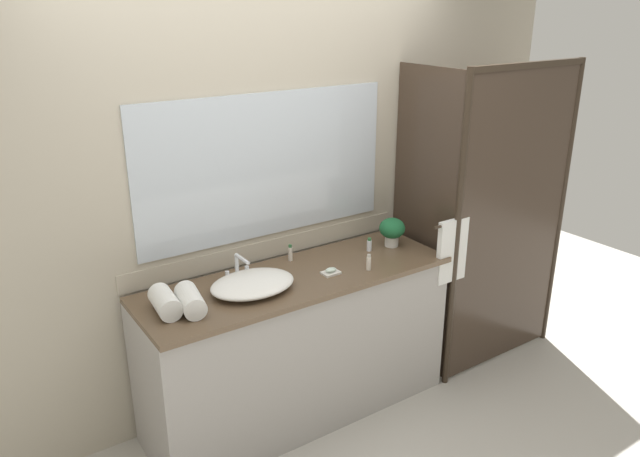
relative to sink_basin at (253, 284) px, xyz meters
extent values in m
plane|color=#B7B2A8|center=(0.29, 0.02, -0.94)|extent=(8.00, 8.00, 0.00)
cube|color=#B2A893|center=(0.29, 0.36, 0.36)|extent=(4.40, 0.05, 2.60)
cube|color=#B2A893|center=(0.29, 0.34, 0.02)|extent=(1.80, 0.01, 0.11)
cube|color=silver|center=(0.29, 0.33, 0.52)|extent=(1.56, 0.01, 0.82)
cube|color=#9E9993|center=(0.29, 0.03, -0.50)|extent=(1.80, 0.56, 0.87)
cube|color=brown|center=(0.29, 0.02, -0.05)|extent=(1.80, 0.58, 0.03)
cylinder|color=#2D2319|center=(2.24, -0.25, 0.06)|extent=(0.04, 0.04, 2.00)
cylinder|color=#2D2319|center=(1.24, -0.25, 0.06)|extent=(0.04, 0.04, 2.00)
cube|color=#2D2319|center=(1.74, -0.25, 1.04)|extent=(1.00, 0.04, 0.04)
cube|color=#382B21|center=(1.74, -0.25, 0.06)|extent=(0.96, 0.01, 1.96)
cube|color=#382B21|center=(1.24, 0.03, 0.06)|extent=(0.01, 0.57, 1.96)
cylinder|color=#2D2319|center=(1.22, -0.24, 0.17)|extent=(0.32, 0.02, 0.02)
cube|color=white|center=(1.22, -0.24, -0.01)|extent=(0.22, 0.04, 0.40)
ellipsoid|color=white|center=(0.00, 0.00, 0.00)|extent=(0.46, 0.35, 0.08)
cube|color=silver|center=(0.00, 0.18, -0.03)|extent=(0.17, 0.04, 0.02)
cylinder|color=silver|center=(0.00, 0.18, 0.04)|extent=(0.02, 0.02, 0.12)
cylinder|color=silver|center=(0.00, 0.11, 0.10)|extent=(0.02, 0.14, 0.02)
cylinder|color=silver|center=(-0.06, 0.18, 0.00)|extent=(0.02, 0.02, 0.04)
cylinder|color=silver|center=(0.06, 0.18, 0.00)|extent=(0.02, 0.02, 0.04)
cylinder|color=beige|center=(1.01, 0.07, -0.01)|extent=(0.08, 0.08, 0.06)
ellipsoid|color=#1C5C32|center=(1.01, 0.07, 0.08)|extent=(0.16, 0.16, 0.13)
cube|color=silver|center=(0.46, -0.06, -0.03)|extent=(0.10, 0.07, 0.01)
ellipsoid|color=silver|center=(0.46, -0.06, -0.01)|extent=(0.07, 0.04, 0.02)
cylinder|color=silver|center=(0.67, -0.13, 0.00)|extent=(0.03, 0.03, 0.08)
cylinder|color=#B7B2A8|center=(0.67, -0.13, 0.05)|extent=(0.02, 0.02, 0.02)
cylinder|color=silver|center=(0.85, 0.09, 0.00)|extent=(0.03, 0.03, 0.07)
cylinder|color=#2D6638|center=(0.85, 0.09, 0.04)|extent=(0.02, 0.02, 0.02)
cylinder|color=silver|center=(0.37, 0.23, 0.00)|extent=(0.03, 0.03, 0.08)
cylinder|color=#2D6638|center=(0.37, 0.23, 0.05)|extent=(0.02, 0.02, 0.02)
cylinder|color=white|center=(-0.47, 0.02, 0.02)|extent=(0.13, 0.24, 0.11)
cylinder|color=white|center=(-0.36, -0.03, 0.02)|extent=(0.15, 0.25, 0.11)
camera|label=1|loc=(-1.34, -2.61, 1.40)|focal=34.49mm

